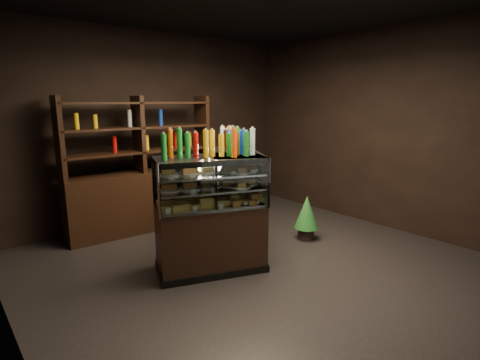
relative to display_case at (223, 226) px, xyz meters
name	(u,v)px	position (x,y,z in m)	size (l,w,h in m)	color
ground	(257,265)	(0.24, -0.35, -0.45)	(5.00, 5.00, 0.00)	black
room_shell	(259,100)	(0.24, -0.35, 1.49)	(5.02, 5.02, 3.01)	black
display_case	(223,226)	(0.00, 0.00, 0.00)	(1.74, 1.37, 1.34)	black
food_display	(223,181)	(0.00, 0.00, 0.56)	(1.42, 1.07, 0.42)	#C07744
bottles_top	(222,142)	(0.00, 0.00, 1.02)	(1.26, 0.93, 0.30)	silver
potted_conifer	(307,211)	(1.35, -0.17, -0.04)	(0.34, 0.34, 0.72)	black
back_shelving	(142,190)	(-0.23, 1.70, 0.16)	(2.22, 0.54, 2.00)	black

